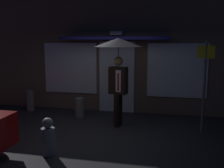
{
  "coord_description": "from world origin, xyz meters",
  "views": [
    {
      "loc": [
        1.69,
        -6.09,
        2.27
      ],
      "look_at": [
        0.16,
        0.77,
        1.12
      ],
      "focal_mm": 43.96,
      "sensor_mm": 36.0,
      "label": 1
    }
  ],
  "objects_px": {
    "street_sign_post": "(204,81)",
    "fire_hydrant": "(48,138)",
    "sidewalk_bollard": "(80,108)",
    "person_with_umbrella": "(118,56)",
    "sidewalk_bollard_2": "(30,100)"
  },
  "relations": [
    {
      "from": "street_sign_post",
      "to": "sidewalk_bollard",
      "type": "relative_size",
      "value": 3.89
    },
    {
      "from": "sidewalk_bollard",
      "to": "sidewalk_bollard_2",
      "type": "height_order",
      "value": "sidewalk_bollard_2"
    },
    {
      "from": "fire_hydrant",
      "to": "street_sign_post",
      "type": "bearing_deg",
      "value": 33.67
    },
    {
      "from": "person_with_umbrella",
      "to": "street_sign_post",
      "type": "height_order",
      "value": "person_with_umbrella"
    },
    {
      "from": "street_sign_post",
      "to": "sidewalk_bollard_2",
      "type": "height_order",
      "value": "street_sign_post"
    },
    {
      "from": "sidewalk_bollard",
      "to": "sidewalk_bollard_2",
      "type": "bearing_deg",
      "value": 168.47
    },
    {
      "from": "sidewalk_bollard_2",
      "to": "street_sign_post",
      "type": "bearing_deg",
      "value": -10.43
    },
    {
      "from": "person_with_umbrella",
      "to": "sidewalk_bollard_2",
      "type": "xyz_separation_m",
      "value": [
        -3.06,
        0.93,
        -1.52
      ]
    },
    {
      "from": "person_with_umbrella",
      "to": "sidewalk_bollard_2",
      "type": "bearing_deg",
      "value": 175.24
    },
    {
      "from": "street_sign_post",
      "to": "fire_hydrant",
      "type": "distance_m",
      "value": 3.84
    },
    {
      "from": "person_with_umbrella",
      "to": "sidewalk_bollard",
      "type": "bearing_deg",
      "value": 168.19
    },
    {
      "from": "street_sign_post",
      "to": "fire_hydrant",
      "type": "height_order",
      "value": "street_sign_post"
    },
    {
      "from": "street_sign_post",
      "to": "sidewalk_bollard_2",
      "type": "distance_m",
      "value": 5.34
    },
    {
      "from": "person_with_umbrella",
      "to": "fire_hydrant",
      "type": "height_order",
      "value": "person_with_umbrella"
    },
    {
      "from": "street_sign_post",
      "to": "fire_hydrant",
      "type": "bearing_deg",
      "value": -146.33
    }
  ]
}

